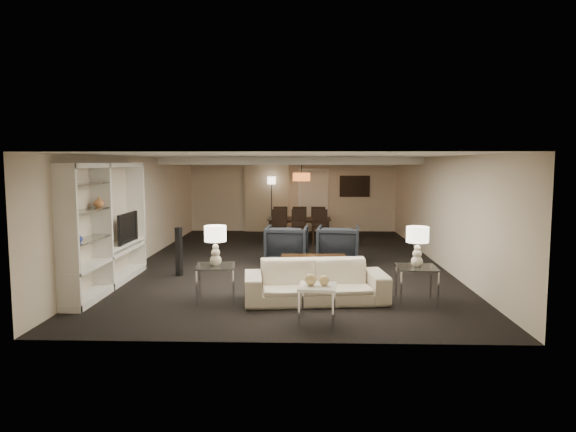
# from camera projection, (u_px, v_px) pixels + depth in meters

# --- Properties ---
(floor) EXTENTS (11.00, 11.00, 0.00)m
(floor) POSITION_uv_depth(u_px,v_px,m) (288.00, 262.00, 12.21)
(floor) COLOR black
(floor) RESTS_ON ground
(ceiling) EXTENTS (7.00, 11.00, 0.02)m
(ceiling) POSITION_uv_depth(u_px,v_px,m) (288.00, 156.00, 11.95)
(ceiling) COLOR silver
(ceiling) RESTS_ON ground
(wall_back) EXTENTS (7.00, 0.02, 2.50)m
(wall_back) POSITION_uv_depth(u_px,v_px,m) (293.00, 195.00, 17.55)
(wall_back) COLOR beige
(wall_back) RESTS_ON ground
(wall_front) EXTENTS (7.00, 0.02, 2.50)m
(wall_front) POSITION_uv_depth(u_px,v_px,m) (275.00, 249.00, 6.62)
(wall_front) COLOR beige
(wall_front) RESTS_ON ground
(wall_left) EXTENTS (0.02, 11.00, 2.50)m
(wall_left) POSITION_uv_depth(u_px,v_px,m) (141.00, 209.00, 12.19)
(wall_left) COLOR beige
(wall_left) RESTS_ON ground
(wall_right) EXTENTS (0.02, 11.00, 2.50)m
(wall_right) POSITION_uv_depth(u_px,v_px,m) (438.00, 210.00, 11.98)
(wall_right) COLOR beige
(wall_right) RESTS_ON ground
(ceiling_soffit) EXTENTS (7.00, 4.00, 0.20)m
(ceiling_soffit) POSITION_uv_depth(u_px,v_px,m) (292.00, 161.00, 15.44)
(ceiling_soffit) COLOR silver
(ceiling_soffit) RESTS_ON ceiling
(curtains) EXTENTS (1.50, 0.12, 2.40)m
(curtains) POSITION_uv_depth(u_px,v_px,m) (267.00, 196.00, 17.50)
(curtains) COLOR beige
(curtains) RESTS_ON wall_back
(door) EXTENTS (0.90, 0.05, 2.10)m
(door) POSITION_uv_depth(u_px,v_px,m) (313.00, 201.00, 17.52)
(door) COLOR silver
(door) RESTS_ON wall_back
(painting) EXTENTS (0.95, 0.04, 0.65)m
(painting) POSITION_uv_depth(u_px,v_px,m) (355.00, 186.00, 17.42)
(painting) COLOR #142D38
(painting) RESTS_ON wall_back
(media_unit) EXTENTS (0.38, 3.40, 2.35)m
(media_unit) POSITION_uv_depth(u_px,v_px,m) (107.00, 226.00, 9.61)
(media_unit) COLOR white
(media_unit) RESTS_ON wall_left
(pendant_light) EXTENTS (0.52, 0.52, 0.24)m
(pendant_light) POSITION_uv_depth(u_px,v_px,m) (301.00, 177.00, 15.48)
(pendant_light) COLOR #D8591E
(pendant_light) RESTS_ON ceiling_soffit
(sofa) EXTENTS (2.49, 1.20, 0.70)m
(sofa) POSITION_uv_depth(u_px,v_px,m) (316.00, 281.00, 8.70)
(sofa) COLOR beige
(sofa) RESTS_ON floor
(coffee_table) EXTENTS (1.33, 0.80, 0.47)m
(coffee_table) POSITION_uv_depth(u_px,v_px,m) (314.00, 269.00, 10.30)
(coffee_table) COLOR black
(coffee_table) RESTS_ON floor
(armchair_left) EXTENTS (1.02, 1.04, 0.89)m
(armchair_left) POSITION_uv_depth(u_px,v_px,m) (287.00, 245.00, 11.99)
(armchair_left) COLOR black
(armchair_left) RESTS_ON floor
(armchair_right) EXTENTS (1.06, 1.08, 0.89)m
(armchair_right) POSITION_uv_depth(u_px,v_px,m) (338.00, 245.00, 11.95)
(armchair_right) COLOR black
(armchair_right) RESTS_ON floor
(side_table_left) EXTENTS (0.74, 0.74, 0.61)m
(side_table_left) POSITION_uv_depth(u_px,v_px,m) (216.00, 283.00, 8.76)
(side_table_left) COLOR silver
(side_table_left) RESTS_ON floor
(side_table_right) EXTENTS (0.69, 0.69, 0.61)m
(side_table_right) POSITION_uv_depth(u_px,v_px,m) (416.00, 285.00, 8.65)
(side_table_right) COLOR white
(side_table_right) RESTS_ON floor
(table_lamp_left) EXTENTS (0.38, 0.38, 0.68)m
(table_lamp_left) POSITION_uv_depth(u_px,v_px,m) (216.00, 246.00, 8.69)
(table_lamp_left) COLOR #F1E6CC
(table_lamp_left) RESTS_ON side_table_left
(table_lamp_right) EXTENTS (0.42, 0.42, 0.68)m
(table_lamp_right) POSITION_uv_depth(u_px,v_px,m) (417.00, 247.00, 8.59)
(table_lamp_right) COLOR white
(table_lamp_right) RESTS_ON side_table_right
(marble_table) EXTENTS (0.60, 0.60, 0.55)m
(marble_table) POSITION_uv_depth(u_px,v_px,m) (317.00, 303.00, 7.62)
(marble_table) COLOR white
(marble_table) RESTS_ON floor
(gold_gourd_a) EXTENTS (0.18, 0.18, 0.18)m
(gold_gourd_a) POSITION_uv_depth(u_px,v_px,m) (311.00, 280.00, 7.58)
(gold_gourd_a) COLOR #D6B871
(gold_gourd_a) RESTS_ON marble_table
(gold_gourd_b) EXTENTS (0.15, 0.15, 0.15)m
(gold_gourd_b) POSITION_uv_depth(u_px,v_px,m) (324.00, 280.00, 7.58)
(gold_gourd_b) COLOR #D9BB72
(gold_gourd_b) RESTS_ON marble_table
(television) EXTENTS (1.05, 0.14, 0.60)m
(television) POSITION_uv_depth(u_px,v_px,m) (123.00, 228.00, 10.34)
(television) COLOR black
(television) RESTS_ON media_unit
(vase_blue) EXTENTS (0.15, 0.15, 0.16)m
(vase_blue) POSITION_uv_depth(u_px,v_px,m) (78.00, 238.00, 8.36)
(vase_blue) COLOR #273DAA
(vase_blue) RESTS_ON media_unit
(vase_amber) EXTENTS (0.18, 0.18, 0.18)m
(vase_amber) POSITION_uv_depth(u_px,v_px,m) (99.00, 202.00, 9.19)
(vase_amber) COLOR #BF753F
(vase_amber) RESTS_ON media_unit
(floor_speaker) EXTENTS (0.14, 0.14, 1.02)m
(floor_speaker) POSITION_uv_depth(u_px,v_px,m) (179.00, 252.00, 10.68)
(floor_speaker) COLOR black
(floor_speaker) RESTS_ON floor
(dining_table) EXTENTS (1.91, 1.09, 0.67)m
(dining_table) POSITION_uv_depth(u_px,v_px,m) (299.00, 229.00, 15.57)
(dining_table) COLOR black
(dining_table) RESTS_ON floor
(chair_nl) EXTENTS (0.49, 0.49, 0.99)m
(chair_nl) POSITION_uv_depth(u_px,v_px,m) (278.00, 227.00, 14.93)
(chair_nl) COLOR black
(chair_nl) RESTS_ON floor
(chair_nm) EXTENTS (0.47, 0.47, 0.99)m
(chair_nm) POSITION_uv_depth(u_px,v_px,m) (299.00, 227.00, 14.91)
(chair_nm) COLOR black
(chair_nm) RESTS_ON floor
(chair_nr) EXTENTS (0.49, 0.49, 0.99)m
(chair_nr) POSITION_uv_depth(u_px,v_px,m) (320.00, 227.00, 14.89)
(chair_nr) COLOR black
(chair_nr) RESTS_ON floor
(chair_fl) EXTENTS (0.47, 0.47, 0.99)m
(chair_fl) POSITION_uv_depth(u_px,v_px,m) (280.00, 222.00, 16.22)
(chair_fl) COLOR black
(chair_fl) RESTS_ON floor
(chair_fm) EXTENTS (0.47, 0.47, 0.99)m
(chair_fm) POSITION_uv_depth(u_px,v_px,m) (299.00, 222.00, 16.20)
(chair_fm) COLOR black
(chair_fm) RESTS_ON floor
(chair_fr) EXTENTS (0.49, 0.49, 0.99)m
(chair_fr) POSITION_uv_depth(u_px,v_px,m) (318.00, 222.00, 16.19)
(chair_fr) COLOR black
(chair_fr) RESTS_ON floor
(floor_lamp) EXTENTS (0.36, 0.36, 1.88)m
(floor_lamp) POSITION_uv_depth(u_px,v_px,m) (272.00, 205.00, 17.21)
(floor_lamp) COLOR black
(floor_lamp) RESTS_ON floor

